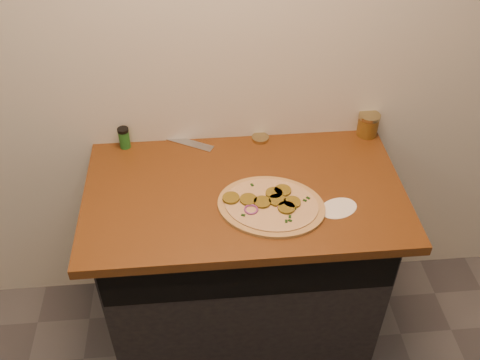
{
  "coord_description": "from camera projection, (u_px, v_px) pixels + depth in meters",
  "views": [
    {
      "loc": [
        -0.15,
        -0.07,
        2.24
      ],
      "look_at": [
        -0.02,
        1.41,
        0.95
      ],
      "focal_mm": 40.0,
      "sensor_mm": 36.0,
      "label": 1
    }
  ],
  "objects": [
    {
      "name": "chefs_knife",
      "position": [
        173.0,
        138.0,
        2.24
      ],
      "size": [
        0.29,
        0.18,
        0.02
      ],
      "color": "#B7BAC1",
      "rests_on": "countertop"
    },
    {
      "name": "flour_spill",
      "position": [
        338.0,
        208.0,
        1.92
      ],
      "size": [
        0.19,
        0.19,
        0.0
      ],
      "primitive_type": "cylinder",
      "rotation": [
        0.0,
        0.0,
        0.39
      ],
      "color": "silver",
      "rests_on": "countertop"
    },
    {
      "name": "salsa_jar",
      "position": [
        368.0,
        124.0,
        2.24
      ],
      "size": [
        0.09,
        0.09,
        0.1
      ],
      "color": "#9B200F",
      "rests_on": "countertop"
    },
    {
      "name": "mason_jar_lid",
      "position": [
        260.0,
        138.0,
        2.23
      ],
      "size": [
        0.08,
        0.08,
        0.02
      ],
      "primitive_type": "cylinder",
      "rotation": [
        0.0,
        0.0,
        -0.16
      ],
      "color": "tan",
      "rests_on": "countertop"
    },
    {
      "name": "countertop",
      "position": [
        244.0,
        192.0,
        2.02
      ],
      "size": [
        1.2,
        0.7,
        0.04
      ],
      "primitive_type": "cube",
      "color": "brown",
      "rests_on": "cabinet"
    },
    {
      "name": "cabinet",
      "position": [
        243.0,
        264.0,
        2.34
      ],
      "size": [
        1.1,
        0.6,
        0.86
      ],
      "primitive_type": "cube",
      "color": "black",
      "rests_on": "ground"
    },
    {
      "name": "pizza",
      "position": [
        271.0,
        205.0,
        1.92
      ],
      "size": [
        0.48,
        0.48,
        0.03
      ],
      "color": "tan",
      "rests_on": "countertop"
    },
    {
      "name": "spice_shaker",
      "position": [
        124.0,
        138.0,
        2.17
      ],
      "size": [
        0.05,
        0.05,
        0.09
      ],
      "color": "#1F6421",
      "rests_on": "countertop"
    }
  ]
}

